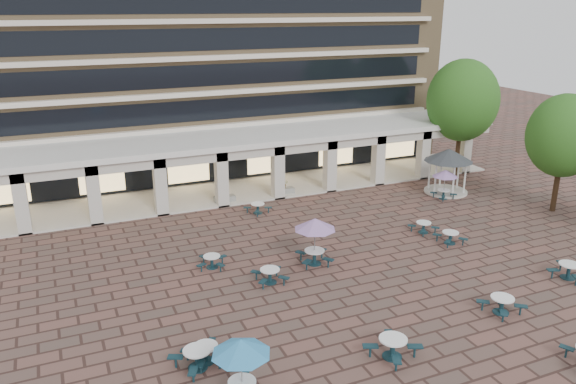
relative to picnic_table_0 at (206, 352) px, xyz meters
name	(u,v)px	position (x,y,z in m)	size (l,w,h in m)	color
ground	(330,274)	(8.05, 4.86, -0.44)	(120.00, 120.00, 0.00)	brown
apartment_building	(196,15)	(8.05, 30.32, 12.16)	(40.00, 15.50, 25.20)	#9F825A
retail_arcade	(239,153)	(8.05, 19.65, 2.56)	(42.00, 6.60, 4.40)	white
picnic_table_0	(206,352)	(0.00, 0.00, 0.00)	(1.90, 1.90, 0.74)	#13333B
picnic_table_1	(197,357)	(-0.41, -0.27, 0.05)	(2.22, 2.22, 0.83)	#13333B
picnic_table_3	(569,270)	(19.10, -0.43, 0.04)	(2.18, 2.18, 0.80)	#13333B
picnic_table_4	(241,349)	(0.58, -2.70, 1.66)	(2.14, 2.14, 2.47)	#13333B
picnic_table_5	(393,346)	(6.93, -2.65, 0.07)	(2.32, 2.32, 0.86)	#13333B
picnic_table_6	(315,226)	(7.78, 6.26, 1.80)	(2.28, 2.28, 2.63)	#13333B
picnic_table_7	(502,303)	(13.41, -1.73, 0.03)	(1.93, 1.93, 0.79)	#13333B
picnic_table_8	(212,261)	(2.54, 8.03, -0.03)	(1.87, 1.87, 0.69)	#13333B
picnic_table_9	(270,274)	(4.77, 5.20, 0.01)	(1.74, 1.74, 0.75)	#13333B
picnic_table_10	(450,237)	(16.36, 5.58, -0.01)	(1.68, 1.68, 0.72)	#13333B
picnic_table_11	(445,174)	(21.16, 12.32, 1.40)	(1.87, 1.87, 2.16)	#13333B
picnic_table_12	(258,207)	(7.69, 14.86, -0.03)	(1.88, 1.88, 0.69)	#13333B
picnic_table_13	(424,226)	(15.92, 7.58, -0.03)	(1.70, 1.70, 0.69)	#13333B
gazebo	(448,160)	(22.24, 13.43, 2.07)	(3.58, 3.58, 3.33)	beige
tree_east_a	(564,136)	(26.44, 7.30, 4.80)	(4.82, 4.82, 8.02)	#3A2417
tree_east_c	(463,100)	(25.91, 16.80, 5.75)	(5.68, 5.68, 9.47)	#3A2417
planter_left	(225,197)	(6.26, 17.76, -0.01)	(1.50, 0.69, 1.16)	#9C9C97
planter_right	(284,189)	(10.84, 17.76, -0.02)	(1.50, 0.61, 1.14)	#9C9C97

